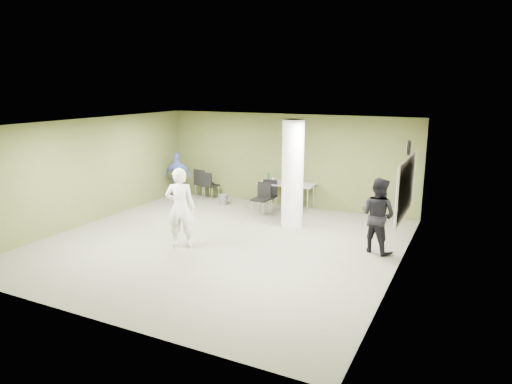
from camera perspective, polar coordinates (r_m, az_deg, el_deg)
The scene contains 17 objects.
floor at distance 10.86m, azimuth -4.43°, elevation -6.39°, with size 8.00×8.00×0.00m, color #535341.
ceiling at distance 10.27m, azimuth -4.71°, elevation 8.50°, with size 8.00×8.00×0.00m, color white.
wall_back at distance 14.00m, azimuth 3.83°, elevation 4.00°, with size 8.00×0.02×2.80m, color #4B5327.
wall_left at distance 12.95m, azimuth -19.99°, elevation 2.47°, with size 0.02×8.00×2.80m, color #4B5327.
wall_right_cream at distance 9.15m, azimuth 17.54°, elevation -1.56°, with size 0.02×8.00×2.80m, color beige.
column at distance 11.80m, azimuth 4.60°, elevation 2.25°, with size 0.56×0.56×2.80m, color silver.
whiteboard at distance 10.29m, azimuth 18.20°, elevation 0.57°, with size 0.05×2.30×1.30m.
wall_clock at distance 10.15m, azimuth 18.56°, elevation 5.26°, with size 0.06×0.32×0.32m.
folding_table at distance 13.64m, azimuth 3.79°, elevation 0.94°, with size 1.70×0.80×1.04m.
wastebasket at distance 14.26m, azimuth -4.07°, elevation -0.94°, with size 0.27×0.27×0.31m, color #4C4C4C.
chair_back_left at distance 15.05m, azimuth -6.77°, elevation 1.35°, with size 0.55×0.55×0.97m.
chair_back_right at distance 14.86m, azimuth -5.93°, elevation 1.07°, with size 0.50×0.50×0.91m.
chair_table_left at distance 13.39m, azimuth 1.59°, elevation -0.16°, with size 0.50×0.50×0.92m.
chair_table_right at distance 13.09m, azimuth 0.77°, elevation -0.50°, with size 0.49×0.49×0.91m.
woman_white at distance 10.51m, azimuth -9.44°, elevation -1.94°, with size 0.67×0.44×1.84m, color silver.
man_black at distance 10.40m, azimuth 14.99°, elevation -2.82°, with size 0.82×0.64×1.69m, color black.
man_blue at distance 14.96m, azimuth -9.72°, elevation 1.96°, with size 0.89×0.37×1.53m, color #435AA8.
Camera 1 is at (5.25, -8.78, 3.64)m, focal length 32.00 mm.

